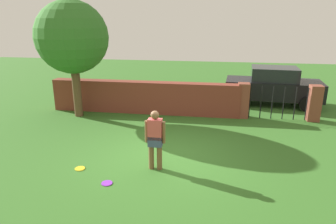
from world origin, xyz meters
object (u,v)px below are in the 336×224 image
(car, at_px, (273,86))
(frisbee_yellow, at_px, (80,169))
(tree, at_px, (72,38))
(person, at_px, (155,137))
(frisbee_purple, at_px, (107,183))

(car, distance_m, frisbee_yellow, 9.58)
(tree, height_order, person, tree)
(person, xyz_separation_m, frisbee_yellow, (-2.00, -0.33, -0.89))
(frisbee_purple, bearing_deg, person, 42.31)
(frisbee_yellow, bearing_deg, car, 50.26)
(person, height_order, frisbee_purple, person)
(tree, bearing_deg, person, -45.00)
(car, bearing_deg, frisbee_purple, -118.39)
(person, xyz_separation_m, car, (4.11, 7.01, -0.04))
(tree, relative_size, frisbee_yellow, 16.77)
(tree, distance_m, person, 6.06)
(tree, relative_size, person, 2.80)
(person, relative_size, frisbee_purple, 6.00)
(car, bearing_deg, person, -115.89)
(frisbee_purple, relative_size, frisbee_yellow, 1.00)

